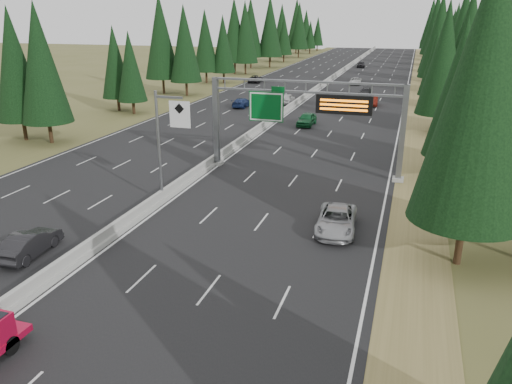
{
  "coord_description": "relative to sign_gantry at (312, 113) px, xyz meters",
  "views": [
    {
      "loc": [
        16.69,
        -5.46,
        12.92
      ],
      "look_at": [
        8.72,
        20.0,
        3.42
      ],
      "focal_mm": 35.0,
      "sensor_mm": 36.0,
      "label": 1
    }
  ],
  "objects": [
    {
      "name": "car_onc_blue",
      "position": [
        -16.11,
        29.12,
        -4.52
      ],
      "size": [
        2.12,
        4.7,
        1.34
      ],
      "primitive_type": "imported",
      "rotation": [
        0.0,
        0.0,
        3.09
      ],
      "color": "navy",
      "rests_on": "road"
    },
    {
      "name": "car_ahead_dkred",
      "position": [
        2.04,
        36.29,
        -4.45
      ],
      "size": [
        1.91,
        4.6,
        1.48
      ],
      "primitive_type": "imported",
      "rotation": [
        0.0,
        0.0,
        0.08
      ],
      "color": "#56130C",
      "rests_on": "road"
    },
    {
      "name": "car_ahead_dkgrey",
      "position": [
        0.12,
        45.54,
        -4.55
      ],
      "size": [
        2.14,
        4.5,
        1.27
      ],
      "primitive_type": "imported",
      "rotation": [
        0.0,
        0.0,
        -0.09
      ],
      "color": "black",
      "rests_on": "road"
    },
    {
      "name": "car_ahead_white",
      "position": [
        -3.22,
        59.79,
        -4.55
      ],
      "size": [
        2.35,
        4.72,
        1.28
      ],
      "primitive_type": "imported",
      "rotation": [
        0.0,
        0.0,
        0.05
      ],
      "color": "silver",
      "rests_on": "road"
    },
    {
      "name": "tree_row_left",
      "position": [
        -31.23,
        37.42,
        3.87
      ],
      "size": [
        11.82,
        239.22,
        18.65
      ],
      "color": "black",
      "rests_on": "ground"
    },
    {
      "name": "car_ahead_green",
      "position": [
        -4.38,
        19.28,
        -4.42
      ],
      "size": [
        1.96,
        4.58,
        1.54
      ],
      "primitive_type": "imported",
      "rotation": [
        0.0,
        0.0,
        -0.03
      ],
      "color": "#135429",
      "rests_on": "road"
    },
    {
      "name": "sign_gantry",
      "position": [
        0.0,
        0.0,
        0.0
      ],
      "size": [
        16.75,
        0.98,
        7.8
      ],
      "color": "slate",
      "rests_on": "road"
    },
    {
      "name": "car_onc_white",
      "position": [
        -10.55,
        34.07,
        -4.42
      ],
      "size": [
        1.88,
        4.54,
        1.54
      ],
      "primitive_type": "imported",
      "rotation": [
        0.0,
        0.0,
        3.16
      ],
      "color": "silver",
      "rests_on": "road"
    },
    {
      "name": "shoulder_right",
      "position": [
        8.88,
        45.12,
        -5.24
      ],
      "size": [
        3.6,
        260.0,
        0.06
      ],
      "primitive_type": "cube",
      "color": "olive",
      "rests_on": "ground"
    },
    {
      "name": "car_onc_near",
      "position": [
        -12.0,
        -19.88,
        -4.48
      ],
      "size": [
        1.83,
        4.42,
        1.42
      ],
      "primitive_type": "imported",
      "rotation": [
        0.0,
        0.0,
        3.22
      ],
      "color": "black",
      "rests_on": "road"
    },
    {
      "name": "tree_row_right",
      "position": [
        13.34,
        41.13,
        4.34
      ],
      "size": [
        11.26,
        241.18,
        18.61
      ],
      "color": "black",
      "rests_on": "ground"
    },
    {
      "name": "hov_sign_pole",
      "position": [
        -8.33,
        -9.92,
        -0.54
      ],
      "size": [
        2.8,
        0.5,
        8.0
      ],
      "color": "slate",
      "rests_on": "road"
    },
    {
      "name": "car_ahead_far",
      "position": [
        -5.87,
        94.0,
        -4.37
      ],
      "size": [
        2.29,
        4.96,
        1.65
      ],
      "primitive_type": "imported",
      "rotation": [
        0.0,
        0.0,
        0.07
      ],
      "color": "black",
      "rests_on": "road"
    },
    {
      "name": "median_barrier",
      "position": [
        -8.92,
        45.12,
        -4.85
      ],
      "size": [
        0.7,
        260.0,
        0.85
      ],
      "color": "gray",
      "rests_on": "road"
    },
    {
      "name": "shoulder_left",
      "position": [
        -26.72,
        45.12,
        -5.24
      ],
      "size": [
        3.6,
        260.0,
        0.06
      ],
      "primitive_type": "cube",
      "color": "brown",
      "rests_on": "ground"
    },
    {
      "name": "silver_minivan",
      "position": [
        3.98,
        -11.36,
        -4.47
      ],
      "size": [
        2.73,
        5.31,
        1.43
      ],
      "primitive_type": "imported",
      "rotation": [
        0.0,
        0.0,
        0.07
      ],
      "color": "#9D9EA2",
      "rests_on": "road"
    },
    {
      "name": "car_onc_far",
      "position": [
        -22.77,
        57.04,
        -4.49
      ],
      "size": [
        2.69,
        5.21,
        1.4
      ],
      "primitive_type": "imported",
      "rotation": [
        0.0,
        0.0,
        3.21
      ],
      "color": "black",
      "rests_on": "road"
    },
    {
      "name": "road",
      "position": [
        -8.92,
        45.12,
        -5.23
      ],
      "size": [
        32.0,
        260.0,
        0.08
      ],
      "primitive_type": "cube",
      "color": "black",
      "rests_on": "ground"
    }
  ]
}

